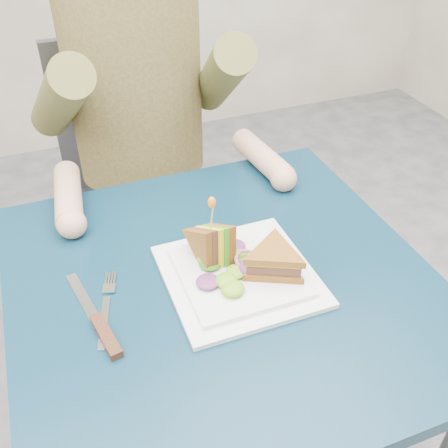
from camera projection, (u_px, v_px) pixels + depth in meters
name	position (u px, v px, depth m)	size (l,w,h in m)	color
table	(223.00, 310.00, 0.99)	(0.75, 0.75, 0.73)	#08202F
chair	(139.00, 173.00, 1.59)	(0.42, 0.40, 0.93)	#47474C
diner	(135.00, 65.00, 1.28)	(0.54, 0.59, 0.74)	brown
plate	(239.00, 274.00, 0.94)	(0.26, 0.26, 0.02)	white
sandwich_flat	(274.00, 261.00, 0.92)	(0.16, 0.16, 0.05)	brown
sandwich_upright	(213.00, 244.00, 0.94)	(0.08, 0.12, 0.12)	brown
fork	(106.00, 310.00, 0.88)	(0.07, 0.18, 0.01)	silver
knife	(101.00, 328.00, 0.84)	(0.06, 0.22, 0.02)	silver
toothpick	(212.00, 216.00, 0.90)	(0.00, 0.00, 0.06)	tan
toothpick_frill	(212.00, 202.00, 0.88)	(0.01, 0.01, 0.02)	orange
lettuce_spill	(240.00, 261.00, 0.94)	(0.15, 0.13, 0.02)	#337A14
onion_ring	(246.00, 260.00, 0.93)	(0.04, 0.04, 0.01)	#9E4C7A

